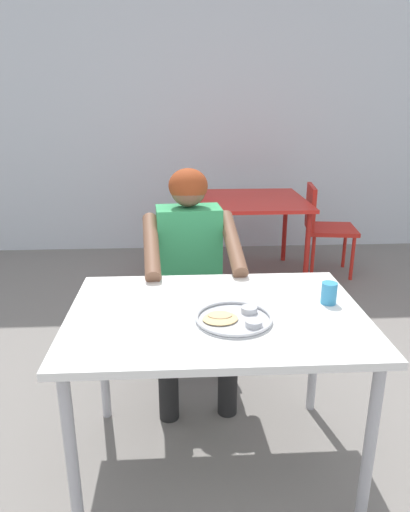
{
  "coord_description": "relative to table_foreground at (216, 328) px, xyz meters",
  "views": [
    {
      "loc": [
        -0.11,
        -1.59,
        1.54
      ],
      "look_at": [
        0.0,
        0.33,
        0.89
      ],
      "focal_mm": 32.61,
      "sensor_mm": 36.0,
      "label": 1
    }
  ],
  "objects": [
    {
      "name": "ground_plane",
      "position": [
        -0.03,
        -0.08,
        -0.69
      ],
      "size": [
        12.0,
        12.0,
        0.05
      ],
      "primitive_type": "cube",
      "color": "slate"
    },
    {
      "name": "back_wall",
      "position": [
        -0.03,
        3.25,
        1.03
      ],
      "size": [
        12.0,
        0.12,
        3.4
      ],
      "primitive_type": "cube",
      "color": "silver",
      "rests_on": "ground"
    },
    {
      "name": "table_foreground",
      "position": [
        0.0,
        0.0,
        0.0
      ],
      "size": [
        1.18,
        0.82,
        0.74
      ],
      "color": "white",
      "rests_on": "ground"
    },
    {
      "name": "thali_tray",
      "position": [
        0.06,
        -0.09,
        0.09
      ],
      "size": [
        0.3,
        0.3,
        0.03
      ],
      "color": "#B7BABF",
      "rests_on": "table_foreground"
    },
    {
      "name": "drinking_cup",
      "position": [
        0.47,
        0.05,
        0.12
      ],
      "size": [
        0.06,
        0.06,
        0.09
      ],
      "color": "#338CBF",
      "rests_on": "table_foreground"
    },
    {
      "name": "chair_foreground",
      "position": [
        -0.1,
        0.85,
        -0.16
      ],
      "size": [
        0.45,
        0.42,
        0.85
      ],
      "color": "#3F3F44",
      "rests_on": "ground"
    },
    {
      "name": "diner_foreground",
      "position": [
        -0.08,
        0.64,
        0.06
      ],
      "size": [
        0.52,
        0.57,
        1.2
      ],
      "color": "black",
      "rests_on": "ground"
    },
    {
      "name": "table_background_red",
      "position": [
        0.48,
        2.29,
        -0.02
      ],
      "size": [
        0.95,
        0.95,
        0.72
      ],
      "color": "red",
      "rests_on": "ground"
    },
    {
      "name": "chair_red_left",
      "position": [
        -0.11,
        2.26,
        -0.17
      ],
      "size": [
        0.5,
        0.5,
        0.86
      ],
      "color": "red",
      "rests_on": "ground"
    },
    {
      "name": "chair_red_right",
      "position": [
        1.16,
        2.34,
        -0.19
      ],
      "size": [
        0.48,
        0.47,
        0.82
      ],
      "color": "red",
      "rests_on": "ground"
    }
  ]
}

